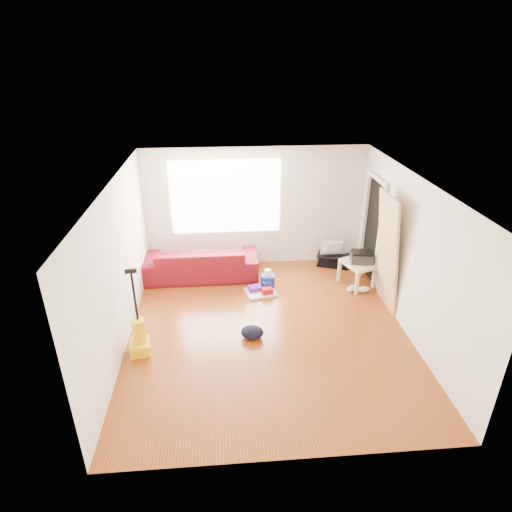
{
  "coord_description": "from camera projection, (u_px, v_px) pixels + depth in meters",
  "views": [
    {
      "loc": [
        -0.68,
        -5.8,
        4.19
      ],
      "look_at": [
        -0.14,
        0.6,
        1.07
      ],
      "focal_mm": 30.0,
      "sensor_mm": 36.0,
      "label": 1
    }
  ],
  "objects": [
    {
      "name": "printer",
      "position": [
        362.0,
        257.0,
        8.17
      ],
      "size": [
        0.46,
        0.38,
        0.22
      ],
      "rotation": [
        0.0,
        0.0,
        -0.16
      ],
      "color": "black",
      "rests_on": "side_table"
    },
    {
      "name": "sofa",
      "position": [
        202.0,
        276.0,
        8.75
      ],
      "size": [
        2.26,
        0.88,
        0.66
      ],
      "primitive_type": "imported",
      "rotation": [
        0.0,
        0.0,
        3.14
      ],
      "color": "#5D060E",
      "rests_on": "ground"
    },
    {
      "name": "toilet_paper",
      "position": [
        268.0,
        279.0,
        8.25
      ],
      "size": [
        0.13,
        0.13,
        0.12
      ],
      "primitive_type": "cylinder",
      "color": "white",
      "rests_on": "bucket"
    },
    {
      "name": "side_table",
      "position": [
        361.0,
        265.0,
        8.25
      ],
      "size": [
        0.8,
        0.8,
        0.5
      ],
      "rotation": [
        0.0,
        0.0,
        0.36
      ],
      "color": "#D2B685",
      "rests_on": "ground"
    },
    {
      "name": "bucket",
      "position": [
        268.0,
        288.0,
        8.33
      ],
      "size": [
        0.3,
        0.3,
        0.27
      ],
      "primitive_type": "cylinder",
      "rotation": [
        0.0,
        0.0,
        -0.1
      ],
      "color": "navy",
      "rests_on": "ground"
    },
    {
      "name": "room",
      "position": [
        272.0,
        258.0,
        6.68
      ],
      "size": [
        4.51,
        5.01,
        2.51
      ],
      "color": "maroon",
      "rests_on": "ground"
    },
    {
      "name": "tv_stand",
      "position": [
        333.0,
        260.0,
        9.14
      ],
      "size": [
        0.75,
        0.58,
        0.25
      ],
      "rotation": [
        0.0,
        0.0,
        -0.35
      ],
      "color": "black",
      "rests_on": "ground"
    },
    {
      "name": "vacuum",
      "position": [
        139.0,
        337.0,
        6.47
      ],
      "size": [
        0.33,
        0.37,
        1.39
      ],
      "rotation": [
        0.0,
        0.0,
        0.14
      ],
      "color": "#EFB708",
      "rests_on": "ground"
    },
    {
      "name": "backpack",
      "position": [
        252.0,
        337.0,
        6.89
      ],
      "size": [
        0.42,
        0.36,
        0.2
      ],
      "primitive_type": "ellipsoid",
      "rotation": [
        0.0,
        0.0,
        -0.2
      ],
      "color": "black",
      "rests_on": "ground"
    },
    {
      "name": "cleaning_tray",
      "position": [
        262.0,
        290.0,
        8.13
      ],
      "size": [
        0.63,
        0.54,
        0.2
      ],
      "rotation": [
        0.0,
        0.0,
        0.2
      ],
      "color": "silver",
      "rests_on": "ground"
    },
    {
      "name": "sneakers",
      "position": [
        357.0,
        289.0,
        8.18
      ],
      "size": [
        0.49,
        0.27,
        0.11
      ],
      "rotation": [
        0.0,
        0.0,
        0.27
      ],
      "color": "silver",
      "rests_on": "ground"
    },
    {
      "name": "door_panel",
      "position": [
        380.0,
        304.0,
        7.79
      ],
      "size": [
        0.26,
        0.84,
        2.08
      ],
      "primitive_type": "cube",
      "rotation": [
        0.0,
        -0.1,
        0.0
      ],
      "color": "tan",
      "rests_on": "ground"
    },
    {
      "name": "tv",
      "position": [
        334.0,
        248.0,
        9.02
      ],
      "size": [
        0.56,
        0.07,
        0.32
      ],
      "primitive_type": "imported",
      "rotation": [
        0.0,
        0.0,
        3.14
      ],
      "color": "black",
      "rests_on": "tv_stand"
    }
  ]
}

